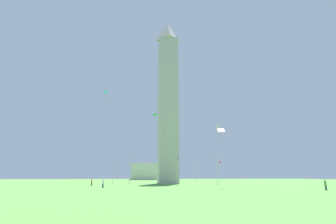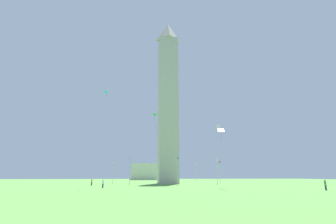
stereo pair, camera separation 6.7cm
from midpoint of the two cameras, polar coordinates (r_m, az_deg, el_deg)
The scene contains 19 objects.
ground_plane at distance 84.91m, azimuth 0.02°, elevation -15.46°, with size 260.00×260.00×0.00m, color #548C3D.
obelisk_monument at distance 88.74m, azimuth 0.02°, elevation 3.14°, with size 6.23×6.23×56.61m.
flagpole_n at distance 67.91m, azimuth 2.14°, elevation -12.46°, with size 1.12×0.14×7.28m.
flagpole_ne at distance 75.81m, azimuth 10.71°, elevation -12.38°, with size 1.12×0.14×7.28m.
flagpole_e at distance 88.90m, azimuth 11.30°, elevation -12.53°, with size 1.12×0.14×7.28m.
flagpole_se at distance 99.08m, azimuth 6.13°, elevation -12.82°, with size 1.12×0.14×7.28m.
flagpole_s at distance 101.82m, azimuth -1.38°, elevation -12.92°, with size 1.12×0.14×7.28m.
flagpole_sw at distance 96.08m, azimuth -8.39°, elevation -12.73°, with size 1.12×0.14×7.28m.
flagpole_w at distance 84.11m, azimuth -11.89°, elevation -12.45°, with size 1.12×0.14×7.28m.
flagpole_nw at distance 71.84m, azimuth -8.39°, elevation -12.40°, with size 1.12×0.14×7.28m.
person_white_shirt at distance 56.67m, azimuth -14.08°, elevation -15.02°, with size 0.32×0.32×1.69m.
person_green_shirt at distance 53.49m, azimuth 31.33°, elevation -13.54°, with size 0.32×0.32×1.75m.
person_orange_shirt at distance 70.93m, azimuth -16.40°, elevation -14.54°, with size 0.32×0.32×1.73m.
kite_white_box at distance 57.99m, azimuth 11.09°, elevation -3.47°, with size 1.26×0.91×2.79m.
kite_orange_diamond at distance 72.10m, azimuth -2.69°, elevation -2.77°, with size 1.05×0.97×1.50m.
kite_cyan_delta at distance 57.05m, azimuth -13.29°, elevation 4.20°, with size 0.89×1.07×1.71m.
kite_pink_diamond at distance 52.99m, azimuth 11.61°, elevation -4.01°, with size 1.22×1.44×2.18m.
kite_green_diamond at distance 78.31m, azimuth -2.88°, elevation -0.59°, with size 1.68×1.69×1.92m.
distant_building at distance 170.64m, azimuth -5.42°, elevation -12.97°, with size 29.54×15.40×9.63m.
Camera 2 is at (84.01, -12.06, 2.41)m, focal length 27.75 mm.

